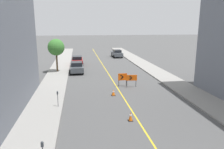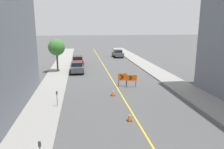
{
  "view_description": "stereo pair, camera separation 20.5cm",
  "coord_description": "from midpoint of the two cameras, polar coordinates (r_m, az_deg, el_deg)",
  "views": [
    {
      "loc": [
        -4.09,
        1.75,
        6.71
      ],
      "look_at": [
        -0.24,
        26.56,
        1.0
      ],
      "focal_mm": 35.0,
      "sensor_mm": 36.0,
      "label": 1
    },
    {
      "loc": [
        -3.88,
        1.72,
        6.71
      ],
      "look_at": [
        -0.24,
        26.56,
        1.0
      ],
      "focal_mm": 35.0,
      "sensor_mm": 36.0,
      "label": 2
    }
  ],
  "objects": [
    {
      "name": "parking_meter_near_curb",
      "position": [
        11.19,
        -18.22,
        -18.01
      ],
      "size": [
        0.12,
        0.11,
        1.34
      ],
      "color": "#4C4C51",
      "rests_on": "sidewalk_left"
    },
    {
      "name": "arrow_barricade_primary",
      "position": [
        24.28,
        2.53,
        -0.76
      ],
      "size": [
        1.01,
        0.09,
        1.47
      ],
      "rotation": [
        0.0,
        0.0,
        0.01
      ],
      "color": "#EF560C",
      "rests_on": "ground_plane"
    },
    {
      "name": "sidewalk_right",
      "position": [
        33.35,
        10.65,
        1.11
      ],
      "size": [
        2.99,
        65.02,
        0.15
      ],
      "color": "gray",
      "rests_on": "ground_plane"
    },
    {
      "name": "traffic_cone_fourth",
      "position": [
        21.28,
        0.07,
        -4.72
      ],
      "size": [
        0.42,
        0.42,
        0.61
      ],
      "color": "black",
      "rests_on": "ground_plane"
    },
    {
      "name": "parking_meter_far_curb",
      "position": [
        18.47,
        -14.34,
        -5.36
      ],
      "size": [
        0.12,
        0.11,
        1.31
      ],
      "color": "#4C4C51",
      "rests_on": "sidewalk_left"
    },
    {
      "name": "parked_car_curb_near",
      "position": [
        31.75,
        -9.4,
        1.91
      ],
      "size": [
        1.95,
        4.35,
        1.59
      ],
      "rotation": [
        0.0,
        0.0,
        0.03
      ],
      "color": "#474C51",
      "rests_on": "ground_plane"
    },
    {
      "name": "sidewalk_left",
      "position": [
        31.63,
        -14.13,
        0.31
      ],
      "size": [
        2.99,
        65.02,
        0.15
      ],
      "color": "gray",
      "rests_on": "ground_plane"
    },
    {
      "name": "arrow_barricade_secondary",
      "position": [
        23.96,
        4.87,
        -1.0
      ],
      "size": [
        1.2,
        0.18,
        1.39
      ],
      "rotation": [
        0.0,
        0.0,
        -0.1
      ],
      "color": "#EF560C",
      "rests_on": "ground_plane"
    },
    {
      "name": "street_tree_left_near",
      "position": [
        32.15,
        -14.57,
        6.87
      ],
      "size": [
        2.36,
        2.36,
        4.66
      ],
      "color": "#4C3823",
      "rests_on": "sidewalk_left"
    },
    {
      "name": "traffic_cone_third",
      "position": [
        15.9,
        4.49,
        -10.86
      ],
      "size": [
        0.34,
        0.34,
        0.68
      ],
      "color": "black",
      "rests_on": "ground_plane"
    },
    {
      "name": "parked_car_curb_mid",
      "position": [
        37.6,
        -9.21,
        3.61
      ],
      "size": [
        1.94,
        4.32,
        1.59
      ],
      "rotation": [
        0.0,
        0.0,
        -0.01
      ],
      "color": "maroon",
      "rests_on": "ground_plane"
    },
    {
      "name": "parked_car_curb_far",
      "position": [
        46.72,
        1.16,
        5.54
      ],
      "size": [
        1.96,
        4.37,
        1.59
      ],
      "rotation": [
        0.0,
        0.0,
        0.04
      ],
      "color": "#474C51",
      "rests_on": "ground_plane"
    },
    {
      "name": "lane_stripe",
      "position": [
        31.75,
        -1.4,
        0.62
      ],
      "size": [
        0.12,
        65.02,
        0.01
      ],
      "color": "gold",
      "rests_on": "ground_plane"
    }
  ]
}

